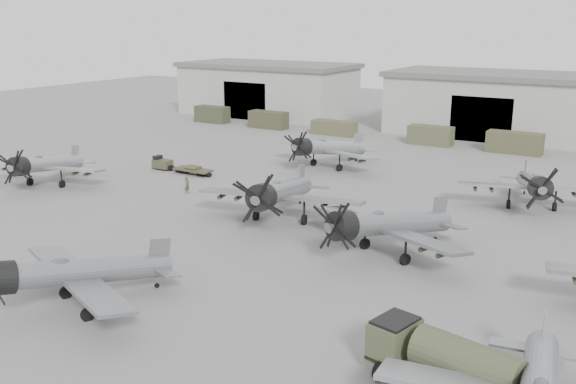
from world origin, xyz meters
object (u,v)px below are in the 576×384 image
(aircraft_far_1, at_px, (534,184))
(aircraft_mid_2, at_px, (384,225))
(ground_crew, at_px, (187,185))
(fuel_tanker, at_px, (445,359))
(aircraft_mid_1, at_px, (279,193))
(tug_trailer, at_px, (174,166))
(aircraft_near_1, at_px, (71,273))
(aircraft_mid_0, at_px, (43,165))
(aircraft_far_0, at_px, (326,148))

(aircraft_far_1, bearing_deg, aircraft_mid_2, -128.51)
(aircraft_mid_2, distance_m, ground_crew, 23.20)
(fuel_tanker, distance_m, ground_crew, 37.01)
(aircraft_mid_1, height_order, aircraft_mid_2, aircraft_mid_1)
(aircraft_mid_1, distance_m, aircraft_far_1, 21.88)
(aircraft_mid_1, xyz_separation_m, aircraft_mid_2, (10.19, -2.82, -0.14))
(aircraft_mid_2, height_order, fuel_tanker, aircraft_mid_2)
(aircraft_mid_2, distance_m, fuel_tanker, 16.51)
(aircraft_far_1, bearing_deg, tug_trailer, 169.93)
(aircraft_near_1, relative_size, aircraft_mid_0, 0.98)
(aircraft_near_1, distance_m, aircraft_far_1, 38.30)
(aircraft_near_1, xyz_separation_m, aircraft_mid_2, (11.58, 16.74, 0.16))
(aircraft_mid_1, relative_size, ground_crew, 8.62)
(aircraft_near_1, xyz_separation_m, tug_trailer, (-17.84, 28.87, -1.61))
(tug_trailer, bearing_deg, aircraft_far_1, 8.99)
(aircraft_mid_1, distance_m, fuel_tanker, 25.36)
(aircraft_mid_2, height_order, aircraft_far_0, aircraft_mid_2)
(aircraft_mid_2, bearing_deg, tug_trailer, 179.20)
(aircraft_near_1, xyz_separation_m, aircraft_mid_1, (1.38, 19.56, 0.30))
(aircraft_mid_0, bearing_deg, aircraft_far_1, 5.07)
(aircraft_mid_0, height_order, ground_crew, aircraft_mid_0)
(ground_crew, bearing_deg, aircraft_far_1, -73.10)
(aircraft_mid_0, distance_m, aircraft_far_1, 45.34)
(tug_trailer, height_order, ground_crew, ground_crew)
(aircraft_far_0, distance_m, ground_crew, 17.07)
(tug_trailer, bearing_deg, aircraft_mid_2, -21.26)
(fuel_tanker, xyz_separation_m, tug_trailer, (-38.26, 26.05, -1.01))
(fuel_tanker, bearing_deg, aircraft_far_0, 137.37)
(fuel_tanker, height_order, tug_trailer, fuel_tanker)
(fuel_tanker, height_order, ground_crew, fuel_tanker)
(tug_trailer, bearing_deg, fuel_tanker, -33.11)
(aircraft_mid_2, distance_m, tug_trailer, 31.87)
(aircraft_mid_1, height_order, fuel_tanker, aircraft_mid_1)
(aircraft_near_1, xyz_separation_m, fuel_tanker, (20.42, 2.82, -0.59))
(tug_trailer, bearing_deg, aircraft_near_1, -57.15)
(aircraft_mid_1, relative_size, aircraft_mid_2, 1.08)
(aircraft_near_1, relative_size, fuel_tanker, 1.58)
(fuel_tanker, bearing_deg, aircraft_mid_1, 151.07)
(aircraft_mid_2, relative_size, ground_crew, 7.98)
(aircraft_mid_0, distance_m, aircraft_mid_1, 25.73)
(tug_trailer, bearing_deg, ground_crew, -40.10)
(fuel_tanker, relative_size, tug_trailer, 1.00)
(aircraft_mid_2, bearing_deg, aircraft_mid_0, -159.33)
(fuel_tanker, bearing_deg, tug_trailer, 158.15)
(aircraft_mid_1, height_order, aircraft_far_1, aircraft_mid_1)
(aircraft_mid_1, bearing_deg, aircraft_near_1, -107.30)
(aircraft_mid_0, bearing_deg, aircraft_mid_1, -11.28)
(aircraft_mid_1, xyz_separation_m, aircraft_far_1, (16.61, 14.25, -0.21))
(aircraft_near_1, distance_m, fuel_tanker, 20.62)
(aircraft_mid_2, bearing_deg, aircraft_far_1, 91.02)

